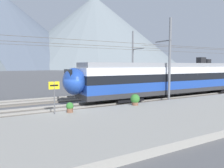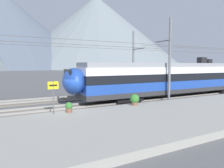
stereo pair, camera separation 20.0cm
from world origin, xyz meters
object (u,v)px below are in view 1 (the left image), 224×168
train_near_platform (176,78)px  catenary_mast_mid (169,59)px  platform_sign (54,90)px  catenary_mast_far_side (133,60)px  potted_plant_platform_edge (135,99)px  train_far_track (186,75)px  potted_plant_by_shelter (70,107)px

train_near_platform → catenary_mast_mid: catenary_mast_mid is taller
train_near_platform → platform_sign: size_ratio=11.54×
train_near_platform → catenary_mast_far_side: 7.20m
catenary_mast_mid → potted_plant_platform_edge: (-4.77, -1.26, -3.31)m
train_near_platform → train_far_track: bearing=34.2°
catenary_mast_far_side → potted_plant_by_shelter: 15.95m
train_near_platform → potted_plant_platform_edge: (-7.60, -3.01, -1.33)m
train_near_platform → platform_sign: train_near_platform is taller
train_near_platform → catenary_mast_far_side: size_ratio=0.52×
train_near_platform → platform_sign: (-14.03, -2.96, -0.24)m
train_far_track → catenary_mast_far_side: 8.33m
train_near_platform → potted_plant_platform_edge: 8.28m
train_far_track → potted_plant_by_shelter: 21.31m
catenary_mast_far_side → potted_plant_by_shelter: catenary_mast_far_side is taller
train_far_track → platform_sign: train_far_track is taller
catenary_mast_mid → potted_plant_by_shelter: bearing=-173.2°
train_far_track → potted_plant_by_shelter: (-19.85, -7.62, -1.46)m
train_near_platform → potted_plant_by_shelter: size_ratio=35.86×
potted_plant_by_shelter → train_far_track: bearing=21.0°
catenary_mast_mid → catenary_mast_far_side: 8.81m
platform_sign → train_far_track: bearing=20.0°
train_far_track → potted_plant_platform_edge: (-14.44, -7.67, -1.34)m
train_far_track → catenary_mast_mid: size_ratio=0.61×
platform_sign → potted_plant_by_shelter: platform_sign is taller
catenary_mast_far_side → train_far_track: bearing=-15.7°
train_near_platform → potted_plant_by_shelter: train_near_platform is taller
potted_plant_by_shelter → platform_sign: bearing=179.9°
catenary_mast_mid → potted_plant_platform_edge: 5.94m
potted_plant_platform_edge → platform_sign: bearing=179.5°
train_far_track → catenary_mast_far_side: bearing=164.3°
platform_sign → potted_plant_platform_edge: (6.44, -0.05, -1.09)m
train_far_track → platform_sign: bearing=-160.0°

